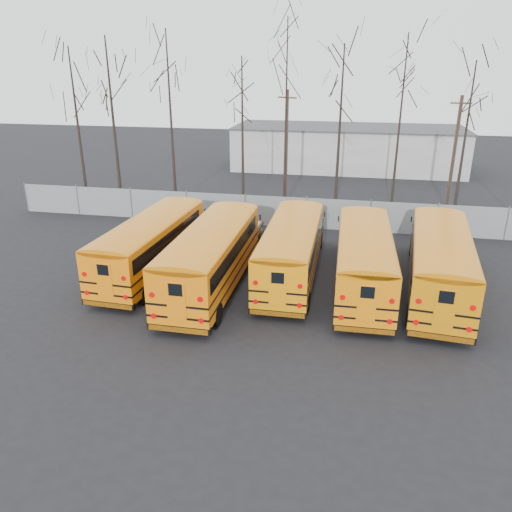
% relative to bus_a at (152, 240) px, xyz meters
% --- Properties ---
extents(ground, '(120.00, 120.00, 0.00)m').
position_rel_bus_a_xyz_m(ground, '(6.85, -3.24, -1.73)').
color(ground, black).
rests_on(ground, ground).
extents(fence, '(40.00, 0.04, 2.00)m').
position_rel_bus_a_xyz_m(fence, '(6.85, 8.76, -0.73)').
color(fence, gray).
rests_on(fence, ground).
extents(distant_building, '(22.00, 8.00, 4.00)m').
position_rel_bus_a_xyz_m(distant_building, '(8.85, 28.76, 0.27)').
color(distant_building, beige).
rests_on(distant_building, ground).
extents(bus_a, '(2.95, 10.66, 2.95)m').
position_rel_bus_a_xyz_m(bus_a, '(0.00, 0.00, 0.00)').
color(bus_a, black).
rests_on(bus_a, ground).
extents(bus_b, '(2.64, 11.13, 3.11)m').
position_rel_bus_a_xyz_m(bus_b, '(3.47, -1.21, 0.09)').
color(bus_b, black).
rests_on(bus_b, ground).
extents(bus_c, '(2.46, 10.53, 2.94)m').
position_rel_bus_a_xyz_m(bus_c, '(6.95, 0.59, -0.01)').
color(bus_c, black).
rests_on(bus_c, ground).
extents(bus_d, '(2.60, 10.61, 2.96)m').
position_rel_bus_a_xyz_m(bus_d, '(10.40, -0.07, 0.00)').
color(bus_d, black).
rests_on(bus_d, ground).
extents(bus_e, '(3.59, 11.09, 3.05)m').
position_rel_bus_a_xyz_m(bus_e, '(13.76, 0.06, 0.06)').
color(bus_e, black).
rests_on(bus_e, ground).
extents(utility_pole_left, '(1.39, 0.69, 8.25)m').
position_rel_bus_a_xyz_m(utility_pole_left, '(4.72, 14.21, 2.51)').
color(utility_pole_left, brown).
rests_on(utility_pole_left, ground).
extents(utility_pole_right, '(1.42, 0.25, 7.94)m').
position_rel_bus_a_xyz_m(utility_pole_right, '(16.52, 15.38, 2.35)').
color(utility_pole_right, '#4A372A').
rests_on(utility_pole_right, ground).
extents(tree_0, '(0.26, 0.26, 11.08)m').
position_rel_bus_a_xyz_m(tree_0, '(-10.11, 11.66, 3.81)').
color(tree_0, black).
rests_on(tree_0, ground).
extents(tree_1, '(0.26, 0.26, 11.69)m').
position_rel_bus_a_xyz_m(tree_1, '(-6.99, 11.00, 4.12)').
color(tree_1, black).
rests_on(tree_1, ground).
extents(tree_2, '(0.26, 0.26, 12.18)m').
position_rel_bus_a_xyz_m(tree_2, '(-3.54, 13.08, 4.36)').
color(tree_2, black).
rests_on(tree_2, ground).
extents(tree_3, '(0.26, 0.26, 10.43)m').
position_rel_bus_a_xyz_m(tree_3, '(1.87, 12.47, 3.49)').
color(tree_3, black).
rests_on(tree_3, ground).
extents(tree_4, '(0.26, 0.26, 12.83)m').
position_rel_bus_a_xyz_m(tree_4, '(4.74, 13.56, 4.69)').
color(tree_4, black).
rests_on(tree_4, ground).
extents(tree_5, '(0.26, 0.26, 11.19)m').
position_rel_bus_a_xyz_m(tree_5, '(8.47, 14.20, 3.87)').
color(tree_5, black).
rests_on(tree_5, ground).
extents(tree_6, '(0.26, 0.26, 11.84)m').
position_rel_bus_a_xyz_m(tree_6, '(12.50, 14.25, 4.19)').
color(tree_6, black).
rests_on(tree_6, ground).
extents(tree_7, '(0.26, 0.26, 10.15)m').
position_rel_bus_a_xyz_m(tree_7, '(16.47, 12.24, 3.34)').
color(tree_7, black).
rests_on(tree_7, ground).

